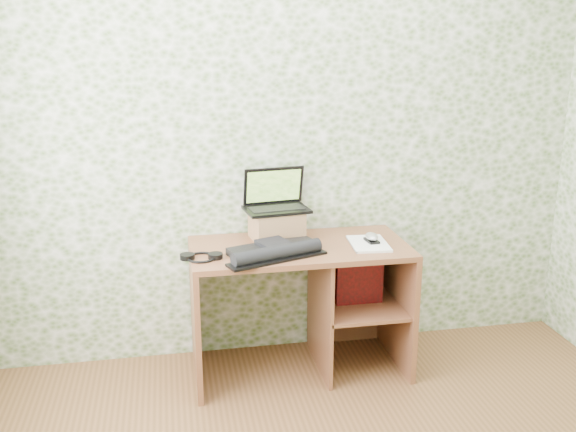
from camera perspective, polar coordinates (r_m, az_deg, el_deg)
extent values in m
plane|color=silver|center=(3.70, 0.09, 6.95)|extent=(3.50, 0.00, 3.50)
cube|color=brown|center=(3.54, 1.03, -2.89)|extent=(1.20, 0.60, 0.03)
cube|color=brown|center=(3.62, -8.22, -9.06)|extent=(0.03, 0.60, 0.72)
cube|color=brown|center=(3.83, 9.67, -7.64)|extent=(0.03, 0.60, 0.72)
cube|color=brown|center=(3.70, 2.84, -8.28)|extent=(0.02, 0.56, 0.72)
cube|color=brown|center=(3.75, 6.33, -7.69)|extent=(0.46, 0.56, 0.02)
cube|color=brown|center=(4.02, 5.22, -6.34)|extent=(0.48, 0.02, 0.72)
cube|color=brown|center=(3.63, -1.02, -0.81)|extent=(0.30, 0.26, 0.17)
cube|color=black|center=(3.60, -1.03, 0.58)|extent=(0.38, 0.28, 0.02)
cube|color=black|center=(3.59, -1.00, 0.70)|extent=(0.32, 0.17, 0.00)
cube|color=black|center=(3.67, -1.29, 2.73)|extent=(0.35, 0.10, 0.22)
cube|color=#37631C|center=(3.66, -1.27, 2.67)|extent=(0.32, 0.08, 0.18)
cube|color=black|center=(3.44, -1.32, -2.90)|extent=(0.51, 0.33, 0.04)
cube|color=black|center=(3.43, -1.32, -2.73)|extent=(0.20, 0.20, 0.06)
cylinder|color=black|center=(3.31, -0.96, -3.28)|extent=(0.50, 0.24, 0.08)
cube|color=black|center=(3.32, -0.94, -3.82)|extent=(0.55, 0.29, 0.01)
torus|color=black|center=(3.37, -7.71, -3.67)|extent=(0.18, 0.18, 0.01)
cylinder|color=black|center=(3.37, -8.94, -3.58)|extent=(0.08, 0.08, 0.03)
cylinder|color=black|center=(3.36, -6.47, -3.55)|extent=(0.08, 0.08, 0.03)
cube|color=white|center=(3.58, 7.18, -2.46)|extent=(0.22, 0.30, 0.01)
ellipsoid|color=#B8B8BA|center=(3.59, 7.46, -2.00)|extent=(0.08, 0.12, 0.04)
cylinder|color=black|center=(3.63, 7.59, -2.04)|extent=(0.05, 0.12, 0.01)
cube|color=maroon|center=(3.69, 6.27, -5.24)|extent=(0.27, 0.09, 0.32)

